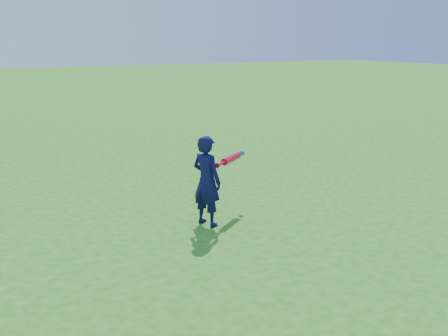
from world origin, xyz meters
The scene contains 3 objects.
ground centered at (0.00, 0.00, 0.00)m, with size 80.00×80.00×0.00m, color #27761C.
child centered at (-0.74, 0.12, 0.57)m, with size 0.42×0.27×1.14m, color #0D0D40.
bat_swing centered at (-0.18, 0.44, 0.73)m, with size 0.71×0.51×0.09m.
Camera 1 is at (-3.57, -5.08, 2.25)m, focal length 40.00 mm.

